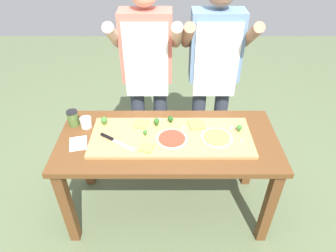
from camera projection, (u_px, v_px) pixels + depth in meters
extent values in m
plane|color=#60704C|center=(167.00, 207.00, 2.55)|extent=(8.00, 8.00, 0.00)
cube|color=brown|center=(67.00, 208.00, 2.11)|extent=(0.07, 0.07, 0.71)
cube|color=brown|center=(268.00, 207.00, 2.11)|extent=(0.07, 0.07, 0.71)
cube|color=brown|center=(84.00, 153.00, 2.56)|extent=(0.07, 0.07, 0.71)
cube|color=brown|center=(250.00, 153.00, 2.56)|extent=(0.07, 0.07, 0.71)
cube|color=brown|center=(167.00, 141.00, 2.11)|extent=(1.54, 0.69, 0.04)
cube|color=tan|center=(170.00, 137.00, 2.09)|extent=(1.12, 0.43, 0.02)
cube|color=#B7BABF|center=(123.00, 145.00, 2.00)|extent=(0.17, 0.12, 0.00)
cube|color=black|center=(106.00, 137.00, 2.06)|extent=(0.10, 0.08, 0.02)
cylinder|color=beige|center=(171.00, 139.00, 2.05)|extent=(0.22, 0.22, 0.01)
cylinder|color=#BC3D28|center=(171.00, 138.00, 2.04)|extent=(0.18, 0.18, 0.01)
cylinder|color=beige|center=(216.00, 138.00, 2.06)|extent=(0.22, 0.22, 0.01)
cylinder|color=#899E4C|center=(216.00, 137.00, 2.05)|extent=(0.18, 0.18, 0.01)
cube|color=#899E4C|center=(196.00, 124.00, 2.18)|extent=(0.13, 0.13, 0.01)
cube|color=#899E4C|center=(146.00, 148.00, 1.97)|extent=(0.11, 0.11, 0.01)
cube|color=#899E4C|center=(140.00, 124.00, 2.18)|extent=(0.11, 0.11, 0.01)
cylinder|color=#2C5915|center=(170.00, 121.00, 2.20)|extent=(0.02, 0.02, 0.02)
sphere|color=#23561E|center=(170.00, 119.00, 2.19)|extent=(0.04, 0.04, 0.04)
cylinder|color=#487A23|center=(104.00, 123.00, 2.18)|extent=(0.02, 0.02, 0.02)
sphere|color=#427F33|center=(103.00, 120.00, 2.16)|extent=(0.05, 0.05, 0.05)
cylinder|color=#366618|center=(156.00, 124.00, 2.17)|extent=(0.02, 0.02, 0.03)
sphere|color=#2D6623|center=(156.00, 121.00, 2.15)|extent=(0.04, 0.04, 0.04)
cylinder|color=#3F7220|center=(144.00, 134.00, 2.08)|extent=(0.01, 0.01, 0.02)
sphere|color=#38752D|center=(144.00, 132.00, 2.07)|extent=(0.03, 0.03, 0.03)
cylinder|color=#3F7220|center=(238.00, 130.00, 2.12)|extent=(0.02, 0.02, 0.02)
sphere|color=#38752D|center=(239.00, 127.00, 2.10)|extent=(0.04, 0.04, 0.04)
cube|color=white|center=(182.00, 128.00, 2.14)|extent=(0.02, 0.02, 0.02)
cube|color=white|center=(158.00, 120.00, 2.22)|extent=(0.02, 0.02, 0.02)
cube|color=silver|center=(230.00, 128.00, 2.14)|extent=(0.02, 0.02, 0.02)
cube|color=silver|center=(241.00, 141.00, 2.02)|extent=(0.02, 0.02, 0.01)
cylinder|color=white|center=(85.00, 122.00, 2.18)|extent=(0.08, 0.08, 0.08)
cylinder|color=white|center=(86.00, 124.00, 2.19)|extent=(0.07, 0.07, 0.04)
cylinder|color=#517033|center=(72.00, 119.00, 2.19)|extent=(0.08, 0.08, 0.11)
cylinder|color=black|center=(71.00, 112.00, 2.15)|extent=(0.08, 0.08, 0.01)
cube|color=white|center=(77.00, 143.00, 2.05)|extent=(0.15, 0.17, 0.00)
cylinder|color=#333847|center=(138.00, 121.00, 2.77)|extent=(0.12, 0.12, 0.90)
cylinder|color=#333847|center=(160.00, 121.00, 2.77)|extent=(0.12, 0.12, 0.90)
cube|color=#DB6B5B|center=(146.00, 46.00, 2.34)|extent=(0.40, 0.20, 0.55)
cube|color=white|center=(145.00, 62.00, 2.30)|extent=(0.34, 0.01, 0.60)
cylinder|color=#DBB293|center=(112.00, 36.00, 2.18)|extent=(0.08, 0.39, 0.31)
cylinder|color=#DBB293|center=(175.00, 36.00, 2.18)|extent=(0.08, 0.39, 0.31)
cylinder|color=#333847|center=(197.00, 121.00, 2.77)|extent=(0.12, 0.12, 0.90)
cylinder|color=#333847|center=(218.00, 121.00, 2.77)|extent=(0.12, 0.12, 0.90)
cube|color=#6689B2|center=(215.00, 46.00, 2.34)|extent=(0.40, 0.20, 0.55)
cube|color=white|center=(216.00, 62.00, 2.30)|extent=(0.34, 0.01, 0.60)
cylinder|color=#997056|center=(187.00, 36.00, 2.18)|extent=(0.08, 0.39, 0.31)
cylinder|color=#997056|center=(250.00, 36.00, 2.18)|extent=(0.08, 0.39, 0.31)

